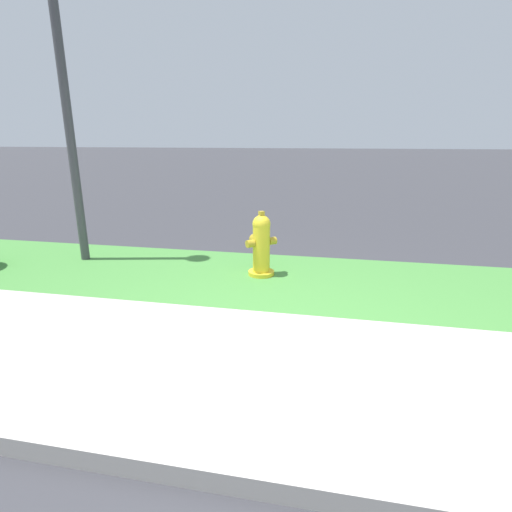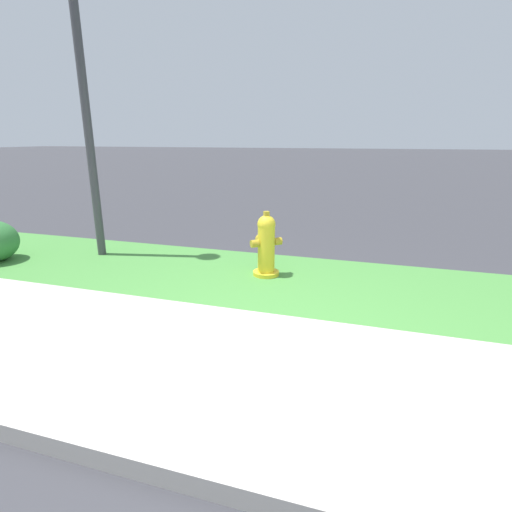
{
  "view_description": "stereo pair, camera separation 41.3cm",
  "coord_description": "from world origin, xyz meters",
  "views": [
    {
      "loc": [
        0.4,
        -2.47,
        1.58
      ],
      "look_at": [
        -0.38,
        1.42,
        0.4
      ],
      "focal_mm": 28.0,
      "sensor_mm": 36.0,
      "label": 1
    },
    {
      "loc": [
        0.79,
        -2.36,
        1.58
      ],
      "look_at": [
        -0.38,
        1.42,
        0.4
      ],
      "focal_mm": 28.0,
      "sensor_mm": 36.0,
      "label": 2
    }
  ],
  "objects": [
    {
      "name": "sidewalk_pavement",
      "position": [
        0.0,
        0.0,
        0.01
      ],
      "size": [
        18.0,
        1.84,
        0.01
      ],
      "primitive_type": "cube",
      "color": "#BCB7AD",
      "rests_on": "ground"
    },
    {
      "name": "street_lamp",
      "position": [
        -2.87,
        2.14,
        3.05
      ],
      "size": [
        0.32,
        0.32,
        4.61
      ],
      "color": "#3D3D42",
      "rests_on": "ground"
    },
    {
      "name": "fire_hydrant_mid_block",
      "position": [
        -0.43,
        1.98,
        0.37
      ],
      "size": [
        0.35,
        0.35,
        0.77
      ],
      "rotation": [
        0.0,
        0.0,
        0.69
      ],
      "color": "yellow",
      "rests_on": "ground"
    },
    {
      "name": "ground_plane",
      "position": [
        0.0,
        0.0,
        0.0
      ],
      "size": [
        120.0,
        120.0,
        0.0
      ],
      "primitive_type": "plane",
      "color": "#38383D"
    },
    {
      "name": "street_curb",
      "position": [
        0.0,
        -1.0,
        0.06
      ],
      "size": [
        18.0,
        0.16,
        0.12
      ],
      "primitive_type": "cube",
      "color": "#BCB7AD",
      "rests_on": "ground"
    },
    {
      "name": "grass_verge",
      "position": [
        0.0,
        1.88,
        0.0
      ],
      "size": [
        18.0,
        1.91,
        0.01
      ],
      "primitive_type": "cube",
      "color": "#47893D",
      "rests_on": "ground"
    }
  ]
}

